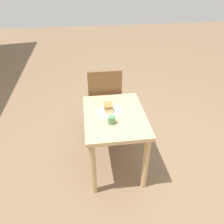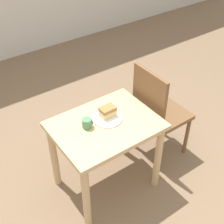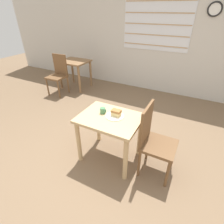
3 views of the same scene
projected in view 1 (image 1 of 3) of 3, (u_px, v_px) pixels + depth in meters
The scene contains 6 objects.
ground_plane at pixel (136, 165), 2.58m from camera, with size 14.00×14.00×0.00m, color #7A6047.
dining_table_near at pixel (115, 125), 2.28m from camera, with size 0.81×0.62×0.71m.
chair_near_window at pixel (104, 100), 2.80m from camera, with size 0.42×0.42×0.97m.
plate at pixel (110, 112), 2.24m from camera, with size 0.24×0.24×0.01m.
cake_slice at pixel (108, 107), 2.22m from camera, with size 0.12×0.09×0.08m.
coffee_mug at pixel (112, 120), 2.07m from camera, with size 0.08×0.07×0.08m.
Camera 1 is at (-1.72, 0.52, 1.98)m, focal length 35.00 mm.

